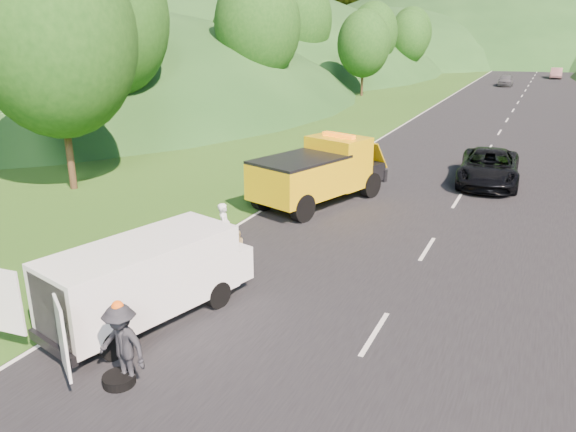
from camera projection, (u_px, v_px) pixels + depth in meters
The scene contains 15 objects.
ground at pixel (296, 280), 16.45m from camera, with size 320.00×320.00×0.00m, color #38661E.
road_surface at pixel (513, 110), 49.55m from camera, with size 14.00×200.00×0.02m, color black.
tree_line_left at pixel (351, 82), 75.55m from camera, with size 14.00×140.00×14.00m, color #2A5619, non-canonical shape.
hills_backdrop at pixel (562, 59), 129.37m from camera, with size 201.00×288.60×44.00m, color #2D5B23, non-canonical shape.
tow_truck at pixel (320, 172), 23.15m from camera, with size 4.23×6.89×2.79m.
white_van at pixel (148, 276), 13.87m from camera, with size 3.97×6.37×2.11m.
woman at pixel (225, 252), 18.44m from camera, with size 0.61×0.45×1.67m, color silver.
child at pixel (238, 259), 17.88m from camera, with size 0.46×0.36×0.95m, color tan.
worker at pixel (126, 385), 11.62m from camera, with size 1.18×0.68×1.83m, color black.
suitcase at pixel (158, 249), 17.93m from camera, with size 0.38×0.21×0.61m, color brown.
spare_tire at pixel (120, 385), 11.63m from camera, with size 0.68×0.68×0.20m, color black.
passing_suv at pixel (487, 184), 26.44m from camera, with size 2.63×5.70×1.58m, color black.
dist_car_a at pixel (505, 86), 69.88m from camera, with size 1.65×4.11×1.40m, color #46474B.
dist_car_b at pixel (556, 78), 80.19m from camera, with size 1.54×4.42×1.45m, color brown.
dist_car_c at pixel (539, 69), 98.10m from camera, with size 2.13×5.25×1.52m, color #AD565E.
Camera 1 is at (6.16, -13.66, 7.04)m, focal length 35.00 mm.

